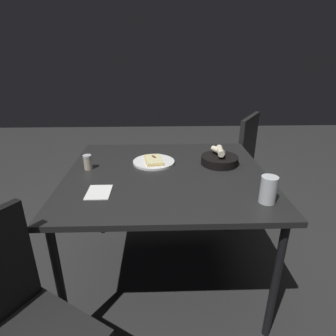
{
  "coord_description": "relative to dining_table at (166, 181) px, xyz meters",
  "views": [
    {
      "loc": [
        -1.53,
        0.04,
        1.44
      ],
      "look_at": [
        -0.06,
        -0.01,
        0.81
      ],
      "focal_mm": 30.08,
      "sensor_mm": 36.0,
      "label": 1
    }
  ],
  "objects": [
    {
      "name": "bread_basket",
      "position": [
        0.13,
        -0.34,
        0.09
      ],
      "size": [
        0.23,
        0.23,
        0.11
      ],
      "color": "black",
      "rests_on": "dining_table"
    },
    {
      "name": "pepper_shaker",
      "position": [
        0.07,
        0.48,
        0.1
      ],
      "size": [
        0.05,
        0.05,
        0.09
      ],
      "color": "#BFB299",
      "rests_on": "dining_table"
    },
    {
      "name": "dining_table",
      "position": [
        0.0,
        0.0,
        0.0
      ],
      "size": [
        1.08,
        1.18,
        0.76
      ],
      "color": "black",
      "rests_on": "ground"
    },
    {
      "name": "ground",
      "position": [
        0.0,
        0.0,
        -0.7
      ],
      "size": [
        8.0,
        8.0,
        0.0
      ],
      "primitive_type": "plane",
      "color": "#2A2A2A"
    },
    {
      "name": "chair_near",
      "position": [
        -0.8,
        0.6,
        -0.19
      ],
      "size": [
        0.61,
        0.61,
        0.9
      ],
      "color": "black",
      "rests_on": "ground"
    },
    {
      "name": "chair_far",
      "position": [
        0.79,
        -0.62,
        -0.17
      ],
      "size": [
        0.61,
        0.61,
        0.93
      ],
      "color": "black",
      "rests_on": "ground"
    },
    {
      "name": "pizza_plate",
      "position": [
        0.16,
        0.08,
        0.07
      ],
      "size": [
        0.27,
        0.27,
        0.04
      ],
      "color": "white",
      "rests_on": "dining_table"
    },
    {
      "name": "napkin",
      "position": [
        -0.24,
        0.35,
        0.06
      ],
      "size": [
        0.16,
        0.12,
        0.0
      ],
      "color": "white",
      "rests_on": "dining_table"
    },
    {
      "name": "beer_glass",
      "position": [
        -0.36,
        -0.47,
        0.11
      ],
      "size": [
        0.08,
        0.08,
        0.13
      ],
      "color": "silver",
      "rests_on": "dining_table"
    }
  ]
}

